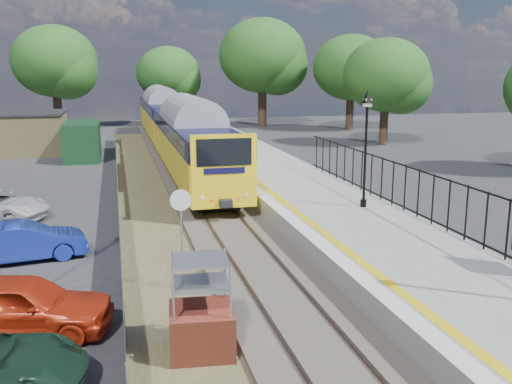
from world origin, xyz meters
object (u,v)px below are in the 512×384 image
object	(u,v)px
speed_sign	(181,222)
car_blue	(25,242)
train	(173,124)
brick_plinth	(201,308)
car_red	(21,305)
car_yellow	(13,238)
victorian_lamp_north	(367,121)

from	to	relation	value
speed_sign	car_blue	world-z (taller)	speed_sign
train	brick_plinth	xyz separation A→B (m)	(-2.53, -30.96, -1.25)
car_red	car_yellow	world-z (taller)	car_red
speed_sign	victorian_lamp_north	bearing A→B (deg)	37.28
car_blue	car_yellow	world-z (taller)	car_blue
brick_plinth	car_yellow	xyz separation A→B (m)	(-5.25, 8.48, -0.49)
brick_plinth	speed_sign	world-z (taller)	speed_sign
brick_plinth	car_yellow	world-z (taller)	brick_plinth
speed_sign	train	bearing A→B (deg)	89.95
car_red	car_blue	world-z (taller)	car_red
victorian_lamp_north	car_blue	world-z (taller)	victorian_lamp_north
car_blue	car_yellow	bearing A→B (deg)	25.36
brick_plinth	car_yellow	size ratio (longest dim) A/B	0.55
victorian_lamp_north	car_red	distance (m)	14.10
speed_sign	car_yellow	bearing A→B (deg)	143.94
brick_plinth	car_red	xyz separation A→B (m)	(-4.04, 2.01, -0.36)
car_red	car_blue	bearing A→B (deg)	19.84
car_yellow	victorian_lamp_north	bearing A→B (deg)	-97.13
speed_sign	car_red	distance (m)	4.66
speed_sign	car_red	bearing A→B (deg)	-150.50
victorian_lamp_north	car_blue	distance (m)	13.14
victorian_lamp_north	brick_plinth	xyz separation A→B (m)	(-7.83, -8.74, -3.20)
train	brick_plinth	bearing A→B (deg)	-94.67
brick_plinth	car_red	distance (m)	4.53
car_yellow	speed_sign	bearing A→B (deg)	-139.52
victorian_lamp_north	train	size ratio (longest dim) A/B	0.11
car_blue	victorian_lamp_north	bearing A→B (deg)	-95.90
speed_sign	car_red	xyz separation A→B (m)	(-4.07, -1.84, -1.33)
train	car_blue	bearing A→B (deg)	-107.46
victorian_lamp_north	brick_plinth	distance (m)	12.16
train	victorian_lamp_north	bearing A→B (deg)	-76.59
train	brick_plinth	distance (m)	31.09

